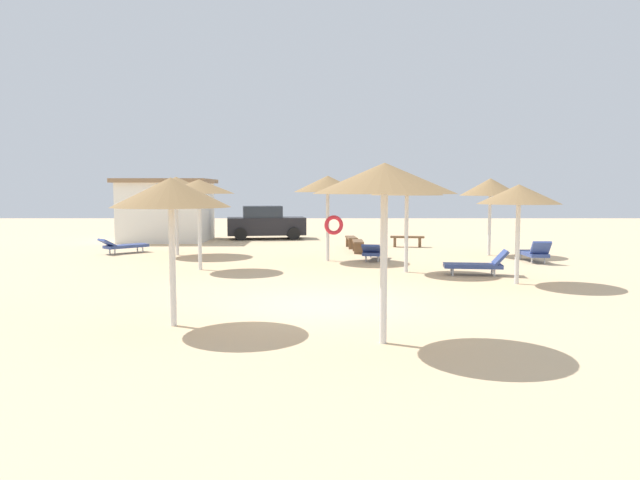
{
  "coord_description": "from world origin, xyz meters",
  "views": [
    {
      "loc": [
        0.04,
        -12.84,
        2.55
      ],
      "look_at": [
        0.0,
        3.0,
        1.2
      ],
      "focal_mm": 33.18,
      "sensor_mm": 36.0,
      "label": 1
    }
  ],
  "objects_px": {
    "parasol_3": "(329,185)",
    "parasol_1": "(178,185)",
    "bench_0": "(359,244)",
    "parked_car": "(267,223)",
    "lounger_4": "(535,253)",
    "bench_1": "(409,239)",
    "parasol_4": "(492,187)",
    "parasol_7": "(173,193)",
    "parasol_6": "(386,179)",
    "lounger_3": "(375,252)",
    "lounger_2": "(479,265)",
    "parasol_5": "(408,187)",
    "lounger_1": "(125,246)",
    "bench_2": "(353,240)",
    "parasol_2": "(521,195)",
    "parasol_8": "(200,187)",
    "beach_cabana": "(169,209)"
  },
  "relations": [
    {
      "from": "lounger_3",
      "to": "bench_1",
      "type": "relative_size",
      "value": 1.3
    },
    {
      "from": "lounger_1",
      "to": "parasol_4",
      "type": "bearing_deg",
      "value": -2.87
    },
    {
      "from": "parked_car",
      "to": "beach_cabana",
      "type": "relative_size",
      "value": 0.95
    },
    {
      "from": "parasol_4",
      "to": "bench_1",
      "type": "height_order",
      "value": "parasol_4"
    },
    {
      "from": "parasol_3",
      "to": "parasol_1",
      "type": "bearing_deg",
      "value": 162.74
    },
    {
      "from": "parasol_3",
      "to": "lounger_2",
      "type": "distance_m",
      "value": 6.19
    },
    {
      "from": "parasol_8",
      "to": "lounger_3",
      "type": "xyz_separation_m",
      "value": [
        5.78,
        2.54,
        -2.32
      ]
    },
    {
      "from": "parasol_2",
      "to": "lounger_4",
      "type": "xyz_separation_m",
      "value": [
        2.24,
        4.91,
        -2.09
      ]
    },
    {
      "from": "parasol_2",
      "to": "parasol_4",
      "type": "height_order",
      "value": "parasol_4"
    },
    {
      "from": "lounger_4",
      "to": "bench_2",
      "type": "bearing_deg",
      "value": 141.0
    },
    {
      "from": "parasol_4",
      "to": "parasol_7",
      "type": "relative_size",
      "value": 1.08
    },
    {
      "from": "parasol_1",
      "to": "lounger_3",
      "type": "xyz_separation_m",
      "value": [
        7.52,
        -1.67,
        -2.41
      ]
    },
    {
      "from": "parasol_4",
      "to": "lounger_1",
      "type": "relative_size",
      "value": 1.66
    },
    {
      "from": "parasol_6",
      "to": "bench_1",
      "type": "xyz_separation_m",
      "value": [
        2.85,
        16.6,
        -2.37
      ]
    },
    {
      "from": "beach_cabana",
      "to": "bench_0",
      "type": "bearing_deg",
      "value": -31.82
    },
    {
      "from": "lounger_2",
      "to": "bench_1",
      "type": "xyz_separation_m",
      "value": [
        -0.81,
        8.74,
        0.02
      ]
    },
    {
      "from": "parasol_6",
      "to": "parasol_1",
      "type": "bearing_deg",
      "value": 116.5
    },
    {
      "from": "parasol_5",
      "to": "parasol_8",
      "type": "height_order",
      "value": "parasol_5"
    },
    {
      "from": "bench_2",
      "to": "parked_car",
      "type": "distance_m",
      "value": 6.44
    },
    {
      "from": "parasol_8",
      "to": "lounger_4",
      "type": "bearing_deg",
      "value": 10.32
    },
    {
      "from": "parasol_3",
      "to": "parasol_7",
      "type": "bearing_deg",
      "value": -106.57
    },
    {
      "from": "parasol_6",
      "to": "beach_cabana",
      "type": "bearing_deg",
      "value": 113.58
    },
    {
      "from": "bench_2",
      "to": "parked_car",
      "type": "bearing_deg",
      "value": 131.09
    },
    {
      "from": "parasol_1",
      "to": "parked_car",
      "type": "height_order",
      "value": "parasol_1"
    },
    {
      "from": "parasol_8",
      "to": "lounger_1",
      "type": "relative_size",
      "value": 1.59
    },
    {
      "from": "lounger_2",
      "to": "lounger_4",
      "type": "bearing_deg",
      "value": 48.86
    },
    {
      "from": "parasol_3",
      "to": "lounger_3",
      "type": "xyz_separation_m",
      "value": [
        1.67,
        0.15,
        -2.4
      ]
    },
    {
      "from": "parasol_1",
      "to": "parasol_7",
      "type": "distance_m",
      "value": 12.34
    },
    {
      "from": "lounger_2",
      "to": "parasol_7",
      "type": "bearing_deg",
      "value": -138.54
    },
    {
      "from": "parasol_6",
      "to": "parasol_7",
      "type": "height_order",
      "value": "parasol_6"
    },
    {
      "from": "parasol_5",
      "to": "parasol_2",
      "type": "bearing_deg",
      "value": -40.36
    },
    {
      "from": "parasol_8",
      "to": "lounger_2",
      "type": "bearing_deg",
      "value": -8.05
    },
    {
      "from": "parked_car",
      "to": "bench_2",
      "type": "bearing_deg",
      "value": -48.91
    },
    {
      "from": "parasol_6",
      "to": "lounger_3",
      "type": "height_order",
      "value": "parasol_6"
    },
    {
      "from": "bench_0",
      "to": "parasol_4",
      "type": "bearing_deg",
      "value": -11.39
    },
    {
      "from": "lounger_4",
      "to": "bench_1",
      "type": "distance_m",
      "value": 6.58
    },
    {
      "from": "bench_0",
      "to": "parked_car",
      "type": "distance_m",
      "value": 8.07
    },
    {
      "from": "parasol_3",
      "to": "lounger_3",
      "type": "bearing_deg",
      "value": 5.12
    },
    {
      "from": "lounger_4",
      "to": "parked_car",
      "type": "bearing_deg",
      "value": 136.58
    },
    {
      "from": "parasol_7",
      "to": "parked_car",
      "type": "relative_size",
      "value": 0.66
    },
    {
      "from": "lounger_3",
      "to": "parked_car",
      "type": "height_order",
      "value": "parked_car"
    },
    {
      "from": "parasol_7",
      "to": "bench_2",
      "type": "distance_m",
      "value": 15.61
    },
    {
      "from": "parasol_5",
      "to": "lounger_1",
      "type": "bearing_deg",
      "value": 152.75
    },
    {
      "from": "parasol_7",
      "to": "bench_1",
      "type": "bearing_deg",
      "value": 66.54
    },
    {
      "from": "beach_cabana",
      "to": "bench_1",
      "type": "bearing_deg",
      "value": -16.26
    },
    {
      "from": "lounger_1",
      "to": "lounger_4",
      "type": "bearing_deg",
      "value": -10.3
    },
    {
      "from": "parasol_2",
      "to": "bench_1",
      "type": "distance_m",
      "value": 10.67
    },
    {
      "from": "parasol_1",
      "to": "parasol_6",
      "type": "xyz_separation_m",
      "value": [
        6.62,
        -13.28,
        -0.0
      ]
    },
    {
      "from": "parasol_2",
      "to": "parasol_6",
      "type": "distance_m",
      "value": 7.58
    },
    {
      "from": "parasol_7",
      "to": "lounger_4",
      "type": "height_order",
      "value": "parasol_7"
    }
  ]
}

